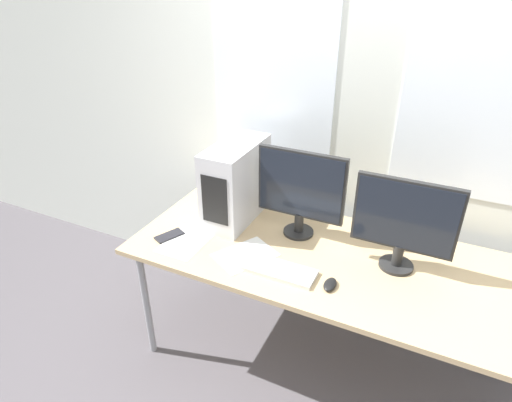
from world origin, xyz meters
name	(u,v)px	position (x,y,z in m)	size (l,w,h in m)	color
wall_back	(366,116)	(0.00, 0.98, 1.35)	(8.00, 0.07, 2.70)	silver
desk	(326,263)	(0.00, 0.43, 0.73)	(2.03, 0.85, 0.78)	tan
pc_tower	(236,182)	(-0.60, 0.57, 1.00)	(0.22, 0.48, 0.45)	silver
monitor_main	(301,190)	(-0.21, 0.56, 1.05)	(0.48, 0.17, 0.49)	black
monitor_right_near	(404,221)	(0.33, 0.49, 1.04)	(0.47, 0.17, 0.47)	black
keyboard	(273,268)	(-0.20, 0.20, 0.79)	(0.42, 0.14, 0.02)	silver
mouse	(330,284)	(0.09, 0.20, 0.79)	(0.06, 0.10, 0.03)	black
cell_phone	(169,236)	(-0.83, 0.23, 0.78)	(0.13, 0.17, 0.01)	#232328
paper_sheet_left	(245,255)	(-0.38, 0.25, 0.78)	(0.33, 0.36, 0.00)	white
paper_sheet_front	(186,242)	(-0.72, 0.22, 0.78)	(0.21, 0.30, 0.00)	white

